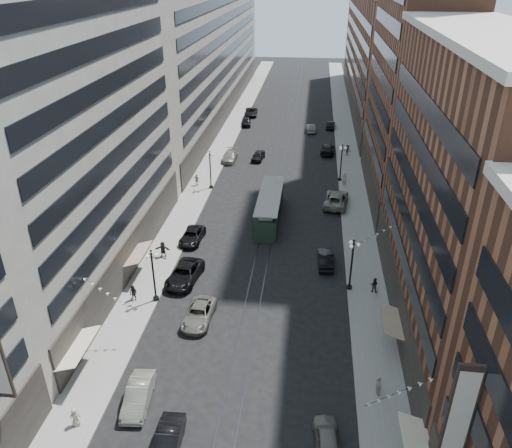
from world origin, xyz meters
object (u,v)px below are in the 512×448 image
at_px(car_4, 327,439).
at_px(car_13, 258,156).
at_px(car_extra_1, 331,125).
at_px(pedestrian_6, 197,180).
at_px(car_extra_2, 251,112).
at_px(car_14, 311,128).
at_px(pedestrian_8, 344,179).
at_px(car_8, 230,156).
at_px(pedestrian_5, 163,249).
at_px(lamppost_se_far, 352,263).
at_px(car_12, 328,149).
at_px(pedestrian_1, 75,417).
at_px(pedestrian_2, 133,293).
at_px(car_10, 326,259).
at_px(streetcar, 270,208).
at_px(lamppost_sw_far, 153,274).
at_px(pedestrian_7, 374,285).
at_px(lamppost_se_mid, 341,161).
at_px(pedestrian_9, 347,150).
at_px(car_extra_0, 199,314).
at_px(car_5, 168,443).
at_px(lamppost_sw_mid, 210,169).
at_px(pedestrian_4, 379,386).
at_px(car_2, 184,274).
at_px(car_9, 246,122).
at_px(car_1, 138,395).
at_px(car_7, 192,236).
at_px(car_11, 336,199).

bearing_deg(car_4, car_13, -83.98).
bearing_deg(car_extra_1, pedestrian_6, 63.63).
bearing_deg(car_extra_2, car_extra_1, -27.27).
relative_size(car_14, pedestrian_8, 2.27).
bearing_deg(car_8, pedestrian_5, -92.59).
bearing_deg(lamppost_se_far, car_12, 92.40).
bearing_deg(pedestrian_1, pedestrian_2, -100.66).
bearing_deg(car_14, car_4, 87.21).
xyz_separation_m(car_8, car_extra_1, (16.69, 20.15, -0.07)).
relative_size(car_10, car_extra_2, 0.81).
bearing_deg(streetcar, car_10, -55.38).
xyz_separation_m(lamppost_sw_far, car_12, (16.72, 44.09, -2.33)).
bearing_deg(car_extra_1, pedestrian_7, 99.34).
xyz_separation_m(lamppost_se_mid, car_13, (-13.01, 7.53, -2.38)).
bearing_deg(lamppost_sw_far, car_14, 76.28).
relative_size(pedestrian_9, car_extra_2, 0.34).
bearing_deg(lamppost_se_mid, car_extra_0, -111.70).
bearing_deg(car_5, car_13, 87.53).
bearing_deg(pedestrian_8, car_extra_0, 53.94).
relative_size(car_13, pedestrian_9, 2.29).
bearing_deg(lamppost_sw_far, lamppost_sw_mid, 90.00).
relative_size(pedestrian_4, car_extra_0, 0.32).
xyz_separation_m(lamppost_sw_mid, car_8, (0.80, 11.67, -2.33)).
bearing_deg(car_2, streetcar, 70.60).
height_order(car_9, car_extra_1, car_9).
bearing_deg(car_1, pedestrian_9, 67.63).
bearing_deg(car_5, pedestrian_6, 97.43).
relative_size(pedestrian_2, car_9, 0.36).
bearing_deg(car_8, car_extra_2, 91.55).
xyz_separation_m(car_1, pedestrian_4, (17.41, 2.71, 0.19)).
bearing_deg(car_10, car_5, 64.70).
relative_size(car_5, car_8, 0.88).
bearing_deg(lamppost_se_far, car_1, -134.46).
bearing_deg(pedestrian_8, pedestrian_2, 42.98).
bearing_deg(car_extra_1, car_12, 93.01).
relative_size(car_7, car_9, 1.09).
distance_m(lamppost_se_mid, streetcar, 16.56).
distance_m(car_5, car_extra_0, 13.63).
relative_size(car_1, pedestrian_6, 2.78).
height_order(car_7, car_10, car_10).
relative_size(lamppost_sw_mid, pedestrian_9, 3.01).
bearing_deg(car_2, pedestrian_9, 72.39).
bearing_deg(car_13, pedestrian_6, -115.38).
bearing_deg(car_1, car_12, 71.00).
relative_size(car_5, pedestrian_9, 2.52).
xyz_separation_m(car_8, car_extra_2, (0.08, 27.57, -0.01)).
bearing_deg(car_7, pedestrian_8, 48.79).
relative_size(pedestrian_6, pedestrian_9, 0.93).
bearing_deg(car_extra_0, car_12, 77.98).
relative_size(pedestrian_2, car_11, 0.25).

